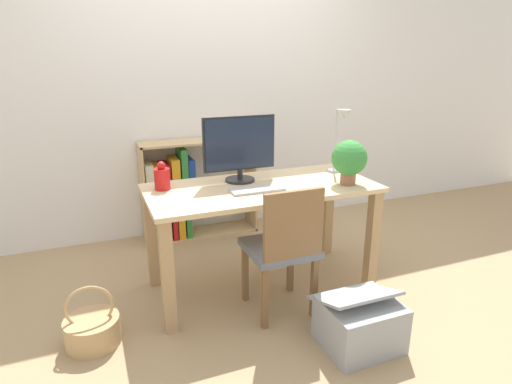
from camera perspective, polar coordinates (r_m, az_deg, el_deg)
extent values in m
plane|color=tan|center=(3.07, 0.71, -12.20)|extent=(10.00, 10.00, 0.00)
cube|color=white|center=(3.81, -6.42, 14.15)|extent=(8.00, 0.05, 2.60)
cube|color=#D8BC8C|center=(2.79, 0.77, 0.54)|extent=(1.49, 0.69, 0.03)
cube|color=tan|center=(2.49, -11.68, -11.10)|extent=(0.07, 0.07, 0.69)
cube|color=tan|center=(3.01, 15.26, -6.16)|extent=(0.07, 0.07, 0.69)
cube|color=tan|center=(3.01, -13.75, -5.99)|extent=(0.07, 0.07, 0.69)
cube|color=tan|center=(3.45, 9.51, -2.61)|extent=(0.07, 0.07, 0.69)
cylinder|color=#232326|center=(2.89, -2.15, 1.65)|extent=(0.20, 0.20, 0.02)
cylinder|color=#232326|center=(2.88, -2.16, 2.50)|extent=(0.04, 0.04, 0.07)
cube|color=#232326|center=(2.84, -2.25, 6.51)|extent=(0.50, 0.02, 0.36)
cube|color=#192338|center=(2.83, -2.20, 6.49)|extent=(0.47, 0.03, 0.33)
cube|color=#B2B2B7|center=(2.67, 0.16, 0.30)|extent=(0.34, 0.13, 0.02)
cylinder|color=red|center=(2.75, -12.42, 1.69)|extent=(0.10, 0.10, 0.13)
sphere|color=red|center=(2.73, -12.54, 3.44)|extent=(0.05, 0.05, 0.05)
cylinder|color=#B7B7BC|center=(3.17, 10.32, 2.88)|extent=(0.10, 0.10, 0.02)
cylinder|color=#B7B7BC|center=(3.12, 10.54, 6.86)|extent=(0.02, 0.02, 0.43)
cylinder|color=#B7B7BC|center=(3.05, 11.28, 10.64)|extent=(0.01, 0.10, 0.01)
cone|color=#B7B7BC|center=(3.01, 11.77, 10.14)|extent=(0.08, 0.08, 0.06)
cylinder|color=#9E6647|center=(2.87, 12.16, 1.85)|extent=(0.10, 0.10, 0.08)
sphere|color=#388C3D|center=(2.84, 12.34, 4.46)|extent=(0.23, 0.23, 0.23)
cube|color=slate|center=(2.63, 3.10, -7.45)|extent=(0.40, 0.40, 0.04)
cube|color=brown|center=(2.39, 5.06, -4.41)|extent=(0.36, 0.03, 0.40)
cube|color=brown|center=(2.54, 1.18, -13.93)|extent=(0.04, 0.04, 0.40)
cube|color=brown|center=(2.67, 7.75, -12.45)|extent=(0.04, 0.04, 0.40)
cube|color=brown|center=(2.80, -1.45, -10.70)|extent=(0.04, 0.04, 0.40)
cube|color=brown|center=(2.92, 4.60, -9.54)|extent=(0.04, 0.04, 0.40)
cube|color=tan|center=(3.68, -14.81, -0.36)|extent=(0.02, 0.28, 0.85)
cube|color=tan|center=(3.90, -0.68, 1.27)|extent=(0.02, 0.28, 0.85)
cube|color=tan|center=(3.91, -7.29, -5.36)|extent=(0.98, 0.28, 0.02)
cube|color=tan|center=(3.66, -7.80, 6.72)|extent=(0.98, 0.28, 0.02)
cube|color=tan|center=(3.76, -7.54, 0.49)|extent=(0.95, 0.28, 0.02)
cube|color=beige|center=(3.77, -13.96, -3.88)|extent=(0.04, 0.24, 0.32)
cube|color=red|center=(3.78, -13.08, -3.91)|extent=(0.06, 0.24, 0.30)
cube|color=orange|center=(3.80, -11.94, -4.24)|extent=(0.06, 0.24, 0.23)
cube|color=red|center=(3.81, -10.99, -4.12)|extent=(0.04, 0.24, 0.23)
cube|color=orange|center=(3.81, -10.17, -3.68)|extent=(0.06, 0.24, 0.28)
cube|color=#2D7F38|center=(3.82, -9.26, -3.31)|extent=(0.04, 0.24, 0.32)
cube|color=beige|center=(3.65, -14.18, 1.79)|extent=(0.07, 0.24, 0.26)
cube|color=orange|center=(3.66, -13.18, 1.76)|extent=(0.05, 0.24, 0.24)
cube|color=red|center=(3.67, -12.11, 1.91)|extent=(0.07, 0.24, 0.24)
cube|color=orange|center=(3.68, -10.91, 2.36)|extent=(0.07, 0.24, 0.28)
cube|color=#2D7F38|center=(3.68, -9.80, 3.07)|extent=(0.05, 0.24, 0.36)
cube|color=navy|center=(3.71, -8.88, 2.46)|extent=(0.05, 0.24, 0.27)
cylinder|color=tan|center=(2.65, -20.95, -16.92)|extent=(0.30, 0.30, 0.16)
torus|color=tan|center=(2.57, -21.34, -14.11)|extent=(0.26, 0.02, 0.26)
cube|color=#999EA3|center=(2.51, 13.64, -16.74)|extent=(0.40, 0.35, 0.27)
cube|color=#999EA3|center=(2.48, 12.94, -13.25)|extent=(0.41, 0.34, 0.14)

